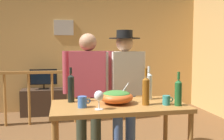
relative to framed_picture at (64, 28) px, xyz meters
name	(u,v)px	position (x,y,z in m)	size (l,w,h in m)	color
back_wall	(77,51)	(0.28, 0.06, -0.50)	(5.51, 0.10, 2.55)	tan
framed_picture	(64,28)	(0.00, 0.00, 0.00)	(0.41, 0.03, 0.32)	#B1AEAA
stair_railing	(54,90)	(-0.20, -0.97, -1.17)	(3.29, 0.10, 1.00)	#9E6B33
tv_console	(44,102)	(-0.42, -0.29, -1.52)	(0.90, 0.40, 0.52)	#38281E
flat_screen_tv	(44,77)	(-0.42, -0.32, -1.02)	(0.53, 0.12, 0.41)	black
serving_table	(119,114)	(0.49, -3.22, -1.06)	(1.30, 0.67, 0.82)	#9E6B33
salad_bowl	(117,96)	(0.48, -3.18, -0.89)	(0.33, 0.33, 0.20)	#DB5B23
wine_glass	(99,97)	(0.27, -3.40, -0.84)	(0.09, 0.09, 0.17)	silver
wine_bottle_green	(178,92)	(1.04, -3.38, -0.83)	(0.07, 0.07, 0.33)	#1E5628
wine_bottle_amber	(146,90)	(0.74, -3.30, -0.82)	(0.07, 0.07, 0.36)	brown
wine_bottle_dark	(71,88)	(0.04, -3.03, -0.81)	(0.07, 0.07, 0.35)	black
wine_bottle_clear	(149,85)	(0.86, -3.04, -0.81)	(0.07, 0.07, 0.35)	silver
mug_blue	(82,102)	(0.13, -3.29, -0.91)	(0.12, 0.08, 0.11)	#3866B2
mug_teal	(167,100)	(0.94, -3.33, -0.92)	(0.11, 0.07, 0.09)	teal
person_standing_left	(88,85)	(0.27, -2.50, -0.87)	(0.62, 0.30, 1.54)	#2D3323
person_standing_right	(124,82)	(0.72, -2.50, -0.85)	(0.58, 0.39, 1.58)	#3D5684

